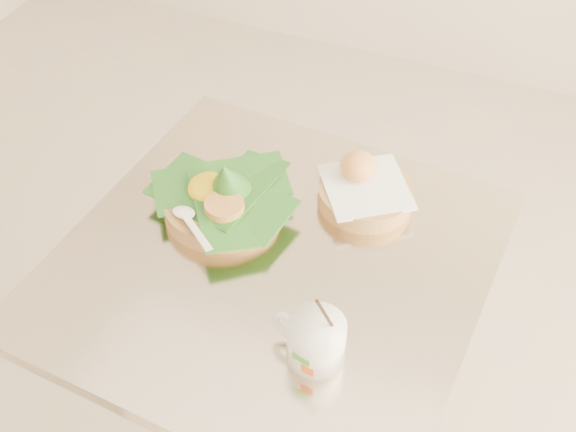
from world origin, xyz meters
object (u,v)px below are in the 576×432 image
at_px(bread_basket, 364,189).
at_px(coffee_mug, 315,339).
at_px(rice_basket, 221,198).
at_px(cafe_table, 275,334).

distance_m(bread_basket, coffee_mug, 0.35).
bearing_deg(rice_basket, cafe_table, -27.80).
bearing_deg(bread_basket, rice_basket, -150.75).
bearing_deg(cafe_table, coffee_mug, -49.40).
distance_m(rice_basket, coffee_mug, 0.35).
height_order(cafe_table, coffee_mug, coffee_mug).
xyz_separation_m(cafe_table, rice_basket, (-0.13, 0.07, 0.26)).
bearing_deg(coffee_mug, rice_basket, 139.52).
bearing_deg(bread_basket, cafe_table, -116.60).
distance_m(rice_basket, bread_basket, 0.26).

